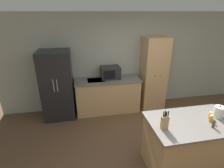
{
  "coord_description": "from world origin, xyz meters",
  "views": [
    {
      "loc": [
        -1.47,
        -2.24,
        2.6
      ],
      "look_at": [
        -0.77,
        1.4,
        1.05
      ],
      "focal_mm": 28.0,
      "sensor_mm": 36.0,
      "label": 1
    }
  ],
  "objects_px": {
    "pantry_cabinet": "(153,74)",
    "spice_bottle_short_red": "(214,124)",
    "knife_block": "(165,122)",
    "spice_bottle_tall_dark": "(211,119)",
    "refrigerator": "(57,85)",
    "microwave": "(110,72)",
    "kettle": "(219,112)",
    "spice_bottle_amber_oil": "(210,115)"
  },
  "relations": [
    {
      "from": "pantry_cabinet",
      "to": "spice_bottle_tall_dark",
      "type": "relative_size",
      "value": 16.52
    },
    {
      "from": "kettle",
      "to": "spice_bottle_tall_dark",
      "type": "bearing_deg",
      "value": -155.45
    },
    {
      "from": "pantry_cabinet",
      "to": "kettle",
      "type": "xyz_separation_m",
      "value": [
        0.26,
        -2.13,
        0.04
      ]
    },
    {
      "from": "pantry_cabinet",
      "to": "kettle",
      "type": "height_order",
      "value": "pantry_cabinet"
    },
    {
      "from": "microwave",
      "to": "spice_bottle_amber_oil",
      "type": "height_order",
      "value": "microwave"
    },
    {
      "from": "pantry_cabinet",
      "to": "spice_bottle_amber_oil",
      "type": "relative_size",
      "value": 16.81
    },
    {
      "from": "spice_bottle_short_red",
      "to": "refrigerator",
      "type": "bearing_deg",
      "value": 137.53
    },
    {
      "from": "microwave",
      "to": "spice_bottle_amber_oil",
      "type": "distance_m",
      "value": 2.56
    },
    {
      "from": "spice_bottle_amber_oil",
      "to": "microwave",
      "type": "bearing_deg",
      "value": 120.17
    },
    {
      "from": "microwave",
      "to": "pantry_cabinet",
      "type": "bearing_deg",
      "value": -2.96
    },
    {
      "from": "microwave",
      "to": "knife_block",
      "type": "bearing_deg",
      "value": -80.21
    },
    {
      "from": "spice_bottle_short_red",
      "to": "spice_bottle_amber_oil",
      "type": "distance_m",
      "value": 0.26
    },
    {
      "from": "spice_bottle_amber_oil",
      "to": "knife_block",
      "type": "bearing_deg",
      "value": -172.38
    },
    {
      "from": "microwave",
      "to": "kettle",
      "type": "relative_size",
      "value": 2.37
    },
    {
      "from": "refrigerator",
      "to": "pantry_cabinet",
      "type": "bearing_deg",
      "value": 1.2
    },
    {
      "from": "pantry_cabinet",
      "to": "spice_bottle_amber_oil",
      "type": "height_order",
      "value": "pantry_cabinet"
    },
    {
      "from": "spice_bottle_amber_oil",
      "to": "spice_bottle_short_red",
      "type": "bearing_deg",
      "value": -118.82
    },
    {
      "from": "refrigerator",
      "to": "kettle",
      "type": "height_order",
      "value": "refrigerator"
    },
    {
      "from": "refrigerator",
      "to": "microwave",
      "type": "bearing_deg",
      "value": 4.81
    },
    {
      "from": "pantry_cabinet",
      "to": "spice_bottle_tall_dark",
      "type": "xyz_separation_m",
      "value": [
        0.03,
        -2.23,
        0.0
      ]
    },
    {
      "from": "knife_block",
      "to": "refrigerator",
      "type": "bearing_deg",
      "value": 128.73
    },
    {
      "from": "refrigerator",
      "to": "spice_bottle_amber_oil",
      "type": "height_order",
      "value": "refrigerator"
    },
    {
      "from": "pantry_cabinet",
      "to": "spice_bottle_short_red",
      "type": "bearing_deg",
      "value": -90.88
    },
    {
      "from": "refrigerator",
      "to": "spice_bottle_amber_oil",
      "type": "distance_m",
      "value": 3.39
    },
    {
      "from": "spice_bottle_tall_dark",
      "to": "spice_bottle_amber_oil",
      "type": "distance_m",
      "value": 0.1
    },
    {
      "from": "spice_bottle_short_red",
      "to": "spice_bottle_amber_oil",
      "type": "relative_size",
      "value": 1.13
    },
    {
      "from": "spice_bottle_tall_dark",
      "to": "spice_bottle_short_red",
      "type": "relative_size",
      "value": 0.9
    },
    {
      "from": "pantry_cabinet",
      "to": "knife_block",
      "type": "distance_m",
      "value": 2.4
    },
    {
      "from": "spice_bottle_short_red",
      "to": "pantry_cabinet",
      "type": "bearing_deg",
      "value": 89.12
    },
    {
      "from": "knife_block",
      "to": "spice_bottle_amber_oil",
      "type": "relative_size",
      "value": 2.72
    },
    {
      "from": "pantry_cabinet",
      "to": "spice_bottle_tall_dark",
      "type": "distance_m",
      "value": 2.23
    },
    {
      "from": "microwave",
      "to": "spice_bottle_short_red",
      "type": "xyz_separation_m",
      "value": [
        1.16,
        -2.43,
        -0.09
      ]
    },
    {
      "from": "kettle",
      "to": "microwave",
      "type": "bearing_deg",
      "value": 123.67
    },
    {
      "from": "microwave",
      "to": "spice_bottle_tall_dark",
      "type": "distance_m",
      "value": 2.6
    },
    {
      "from": "refrigerator",
      "to": "kettle",
      "type": "bearing_deg",
      "value": -36.21
    },
    {
      "from": "knife_block",
      "to": "kettle",
      "type": "bearing_deg",
      "value": 7.55
    },
    {
      "from": "spice_bottle_tall_dark",
      "to": "spice_bottle_short_red",
      "type": "distance_m",
      "value": 0.16
    },
    {
      "from": "microwave",
      "to": "spice_bottle_tall_dark",
      "type": "relative_size",
      "value": 4.15
    },
    {
      "from": "knife_block",
      "to": "spice_bottle_tall_dark",
      "type": "bearing_deg",
      "value": 2.48
    },
    {
      "from": "spice_bottle_tall_dark",
      "to": "spice_bottle_short_red",
      "type": "xyz_separation_m",
      "value": [
        -0.07,
        -0.14,
        0.01
      ]
    },
    {
      "from": "pantry_cabinet",
      "to": "microwave",
      "type": "height_order",
      "value": "pantry_cabinet"
    },
    {
      "from": "knife_block",
      "to": "spice_bottle_amber_oil",
      "type": "height_order",
      "value": "knife_block"
    }
  ]
}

